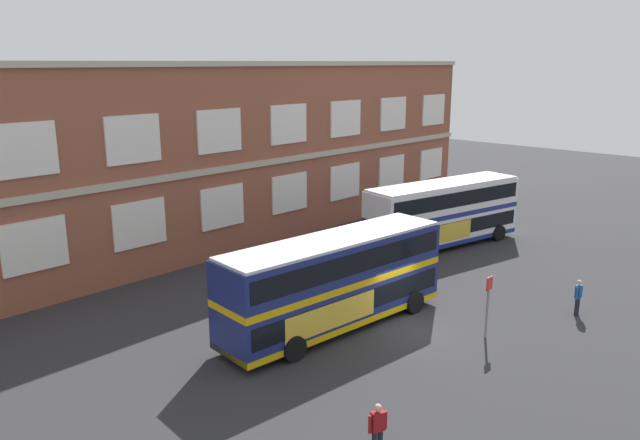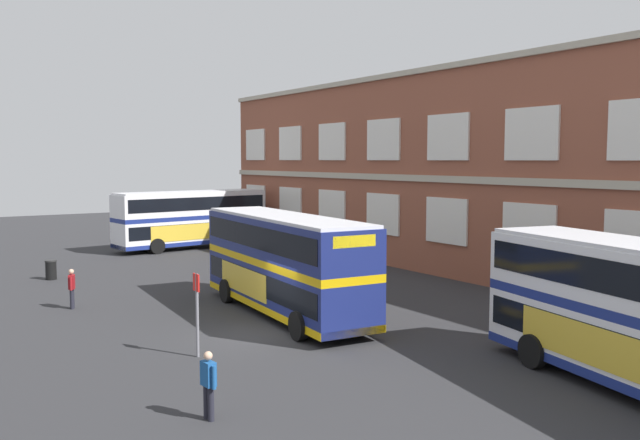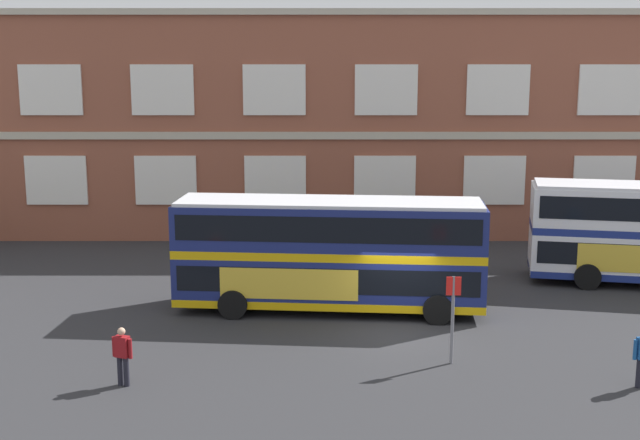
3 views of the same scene
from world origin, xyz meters
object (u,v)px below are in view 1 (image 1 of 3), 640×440
double_decker_middle (334,281)px  second_passenger (378,428)px  double_decker_far (443,213)px  bus_stand_flag (488,301)px  waiting_passenger (578,296)px

double_decker_middle → second_passenger: size_ratio=6.58×
double_decker_far → bus_stand_flag: size_ratio=4.18×
double_decker_middle → double_decker_far: 14.15m
double_decker_middle → double_decker_far: same height
double_decker_middle → bus_stand_flag: bearing=-55.8°
double_decker_far → second_passenger: 22.20m
waiting_passenger → second_passenger: 14.50m
double_decker_far → second_passenger: size_ratio=6.64×
waiting_passenger → second_passenger: (-14.50, 0.14, 0.00)m
second_passenger → double_decker_middle: bearing=50.2°
double_decker_far → bus_stand_flag: 13.34m
double_decker_far → second_passenger: double_decker_far is taller
double_decker_far → second_passenger: bearing=-152.1°
double_decker_far → waiting_passenger: 11.73m
double_decker_middle → bus_stand_flag: size_ratio=4.14×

